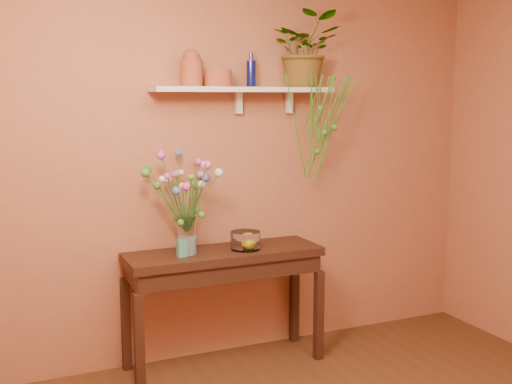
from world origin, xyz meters
The scene contains 13 objects.
room centered at (0.00, 0.00, 1.35)m, with size 4.04×4.04×2.70m.
sideboard centered at (-0.15, 1.76, 0.70)m, with size 1.36×0.44×0.82m.
wall_shelf centered at (0.06, 1.87, 1.92)m, with size 1.30×0.24×0.19m.
terracotta_jug centered at (-0.32, 1.88, 2.06)m, with size 0.15×0.15×0.25m.
terracotta_pot centered at (-0.15, 1.84, 1.99)m, with size 0.19×0.19×0.11m, color #A24D2C.
blue_bottle centered at (0.12, 1.89, 2.03)m, with size 0.08×0.08×0.24m.
spider_plant centered at (0.55, 1.90, 2.20)m, with size 0.48×0.42×0.53m, color #3C7E23.
plant_fronds centered at (0.61, 1.75, 1.68)m, with size 0.61×0.28×0.79m.
glass_vase centered at (-0.41, 1.76, 0.93)m, with size 0.12×0.12×0.26m.
bouquet centered at (-0.42, 1.76, 1.30)m, with size 0.51×0.53×0.55m.
glass_bowl centered at (0.00, 1.73, 0.88)m, with size 0.21×0.21×0.12m.
lemon centered at (0.01, 1.72, 0.87)m, with size 0.07×0.07×0.07m, color yellow.
carton centered at (-0.47, 1.70, 0.88)m, with size 0.06×0.04×0.11m, color teal.
Camera 1 is at (-1.68, -2.22, 1.87)m, focal length 44.56 mm.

